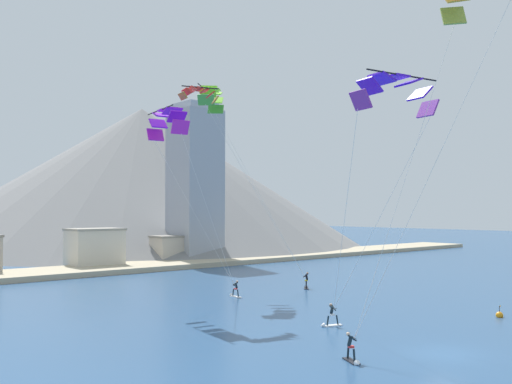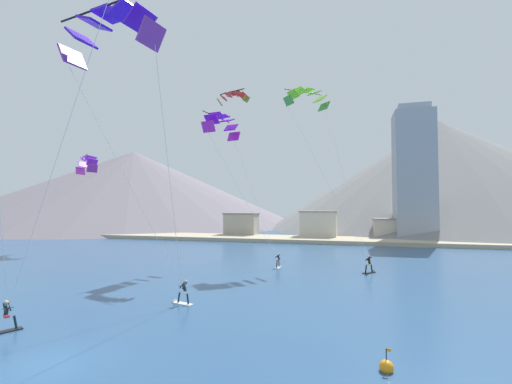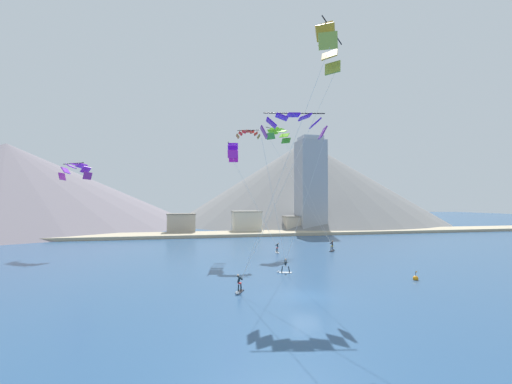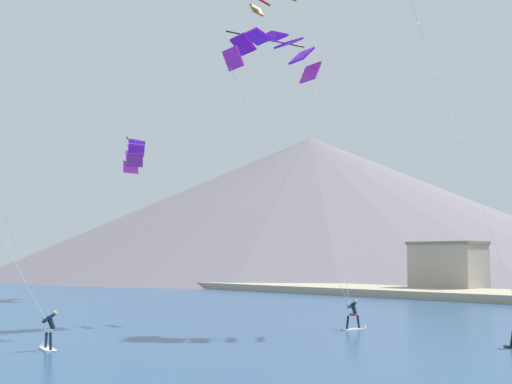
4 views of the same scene
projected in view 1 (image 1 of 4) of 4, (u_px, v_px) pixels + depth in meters
The scene contains 15 objects.
ground_plane at pixel (444, 354), 32.76m from camera, with size 400.00×400.00×0.00m, color navy.
kitesurfer_near_lead at pixel (306, 283), 60.18m from camera, with size 1.51×1.52×1.83m.
kitesurfer_near_trail at pixel (352, 354), 30.84m from camera, with size 1.13×1.74×1.69m.
kitesurfer_mid_center at pixel (234, 292), 54.43m from camera, with size 0.57×1.76×1.64m.
kitesurfer_far_left at pixel (330, 320), 40.59m from camera, with size 1.78×0.84×1.65m.
parafoil_kite_near_lead at pixel (212, 97), 61.77m from camera, with size 9.60×10.10×20.14m.
parafoil_kite_mid_center at pixel (167, 121), 51.09m from camera, with size 8.07×6.58×16.05m.
parafoil_kite_far_left at pixel (395, 91), 35.70m from camera, with size 6.55×7.39×15.43m.
parafoil_kite_distant_low_drift at pixel (199, 93), 51.07m from camera, with size 3.85×1.52×1.35m.
race_marker_buoy at pixel (499, 315), 43.94m from camera, with size 0.56×0.56×1.02m.
shoreline_strip at pixel (66, 272), 73.26m from camera, with size 180.00×10.00×0.70m, color tan.
shore_building_harbour_front at pixel (95, 249), 80.24m from camera, with size 7.35×5.20×5.74m.
shore_building_quay_east at pixel (176, 249), 90.22m from camera, with size 7.84×4.17×4.30m.
highrise_tower at pixel (195, 183), 93.07m from camera, with size 7.00×7.00×25.76m.
mountain_peak_west_ridge at pixel (141, 177), 135.15m from camera, with size 103.31×103.31×32.51m.
Camera 1 is at (-29.87, -17.81, 8.24)m, focal length 40.00 mm.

